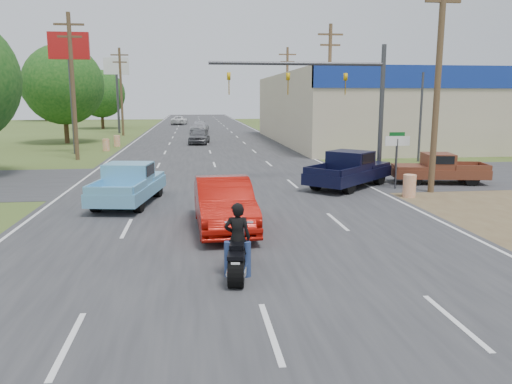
{
  "coord_description": "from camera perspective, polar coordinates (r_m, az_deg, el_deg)",
  "views": [
    {
      "loc": [
        -1.34,
        -8.45,
        4.25
      ],
      "look_at": [
        0.63,
        7.17,
        1.3
      ],
      "focal_mm": 35.0,
      "sensor_mm": 36.0,
      "label": 1
    }
  ],
  "objects": [
    {
      "name": "barrel_2",
      "position": [
        43.21,
        -16.76,
        5.18
      ],
      "size": [
        0.56,
        0.56,
        1.0
      ],
      "primitive_type": "cylinder",
      "color": "orange",
      "rests_on": "ground"
    },
    {
      "name": "pole_sign_left_near",
      "position": [
        41.58,
        -20.52,
        13.98
      ],
      "size": [
        3.0,
        0.35,
        9.2
      ],
      "color": "#3F3F44",
      "rests_on": "ground"
    },
    {
      "name": "cross_road",
      "position": [
        26.82,
        -4.23,
        1.48
      ],
      "size": [
        120.0,
        10.0,
        0.02
      ],
      "primitive_type": "cube",
      "color": "#2D2D30",
      "rests_on": "ground"
    },
    {
      "name": "brown_pickup",
      "position": [
        26.97,
        19.98,
        2.56
      ],
      "size": [
        4.87,
        2.6,
        1.53
      ],
      "rotation": [
        0.0,
        0.0,
        1.39
      ],
      "color": "black",
      "rests_on": "ground"
    },
    {
      "name": "pole_sign_left_far",
      "position": [
        65.16,
        -15.65,
        12.79
      ],
      "size": [
        3.0,
        0.35,
        9.2
      ],
      "color": "#3F3F44",
      "rests_on": "ground"
    },
    {
      "name": "tree_5",
      "position": [
        108.11,
        9.87,
        11.31
      ],
      "size": [
        7.98,
        7.98,
        9.88
      ],
      "color": "#422D19",
      "rests_on": "ground"
    },
    {
      "name": "tree_6",
      "position": [
        107.37,
        -23.1,
        10.97
      ],
      "size": [
        8.82,
        8.82,
        10.92
      ],
      "color": "#422D19",
      "rests_on": "ground"
    },
    {
      "name": "distant_car_grey",
      "position": [
        48.18,
        -6.51,
        6.38
      ],
      "size": [
        2.29,
        4.63,
        1.52
      ],
      "primitive_type": "imported",
      "rotation": [
        0.0,
        0.0,
        -0.11
      ],
      "color": "#55565A",
      "rests_on": "ground"
    },
    {
      "name": "utility_pole_5",
      "position": [
        37.37,
        -20.22,
        11.6
      ],
      "size": [
        2.0,
        0.28,
        10.0
      ],
      "color": "#4C3823",
      "rests_on": "ground"
    },
    {
      "name": "utility_pole_1",
      "position": [
        24.06,
        20.1,
        12.52
      ],
      "size": [
        2.0,
        0.28,
        10.0
      ],
      "color": "#4C3823",
      "rests_on": "ground"
    },
    {
      "name": "navy_pickup",
      "position": [
        24.71,
        10.72,
        2.61
      ],
      "size": [
        5.23,
        5.19,
        1.77
      ],
      "rotation": [
        0.0,
        0.0,
        -0.79
      ],
      "color": "black",
      "rests_on": "ground"
    },
    {
      "name": "tree_1",
      "position": [
        51.91,
        -21.16,
        11.37
      ],
      "size": [
        7.56,
        7.56,
        9.36
      ],
      "color": "#422D19",
      "rests_on": "ground"
    },
    {
      "name": "dirt_verge",
      "position": [
        22.6,
        26.09,
        -1.32
      ],
      "size": [
        8.0,
        18.0,
        0.01
      ],
      "primitive_type": "cube",
      "color": "brown",
      "rests_on": "ground"
    },
    {
      "name": "utility_pole_3",
      "position": [
        58.47,
        3.58,
        11.63
      ],
      "size": [
        2.0,
        0.28,
        10.0
      ],
      "color": "#4C3823",
      "rests_on": "ground"
    },
    {
      "name": "barrel_0",
      "position": [
        22.79,
        17.12,
        0.66
      ],
      "size": [
        0.56,
        0.56,
        1.0
      ],
      "primitive_type": "cylinder",
      "color": "orange",
      "rests_on": "ground"
    },
    {
      "name": "ground",
      "position": [
        9.55,
        1.69,
        -15.8
      ],
      "size": [
        200.0,
        200.0,
        0.0
      ],
      "primitive_type": "plane",
      "color": "#414E1F",
      "rests_on": "ground"
    },
    {
      "name": "street_name_sign",
      "position": [
        26.14,
        15.73,
        4.41
      ],
      "size": [
        0.8,
        0.08,
        2.61
      ],
      "color": "#3F3F44",
      "rests_on": "ground"
    },
    {
      "name": "motorcycle",
      "position": [
        12.03,
        -2.14,
        -7.41
      ],
      "size": [
        0.79,
        2.36,
        1.19
      ],
      "rotation": [
        0.0,
        0.0,
        -0.14
      ],
      "color": "black",
      "rests_on": "ground"
    },
    {
      "name": "lane_sign",
      "position": [
        24.51,
        15.82,
        4.71
      ],
      "size": [
        1.2,
        0.08,
        2.52
      ],
      "color": "#3F3F44",
      "rests_on": "ground"
    },
    {
      "name": "utility_pole_6",
      "position": [
        61.01,
        -15.16,
        11.24
      ],
      "size": [
        2.0,
        0.28,
        10.0
      ],
      "color": "#4C3823",
      "rests_on": "ground"
    },
    {
      "name": "main_road",
      "position": [
        48.65,
        -5.6,
        5.55
      ],
      "size": [
        15.0,
        180.0,
        0.02
      ],
      "primitive_type": "cube",
      "color": "#2D2D30",
      "rests_on": "ground"
    },
    {
      "name": "blue_pickup",
      "position": [
        21.07,
        -14.28,
        0.98
      ],
      "size": [
        2.76,
        5.31,
        1.68
      ],
      "rotation": [
        0.0,
        0.0,
        -0.17
      ],
      "color": "black",
      "rests_on": "ground"
    },
    {
      "name": "distant_car_white",
      "position": [
        85.02,
        -8.77,
        8.08
      ],
      "size": [
        2.85,
        5.22,
        1.39
      ],
      "primitive_type": "imported",
      "rotation": [
        0.0,
        0.0,
        3.03
      ],
      "color": "white",
      "rests_on": "ground"
    },
    {
      "name": "distant_car_silver",
      "position": [
        65.09,
        -6.47,
        7.42
      ],
      "size": [
        2.7,
        5.19,
        1.44
      ],
      "primitive_type": "imported",
      "rotation": [
        0.0,
        0.0,
        -0.14
      ],
      "color": "#A7A7AB",
      "rests_on": "ground"
    },
    {
      "name": "barrel_3",
      "position": [
        47.1,
        -15.61,
        5.65
      ],
      "size": [
        0.56,
        0.56,
        1.0
      ],
      "primitive_type": "cylinder",
      "color": "orange",
      "rests_on": "ground"
    },
    {
      "name": "signal_mast",
      "position": [
        26.45,
        8.72,
        11.68
      ],
      "size": [
        9.12,
        0.4,
        7.0
      ],
      "color": "#3F3F44",
      "rests_on": "ground"
    },
    {
      "name": "barrel_1",
      "position": [
        30.77,
        11.35,
        3.4
      ],
      "size": [
        0.56,
        0.56,
        1.0
      ],
      "primitive_type": "cylinder",
      "color": "orange",
      "rests_on": "ground"
    },
    {
      "name": "red_convertible",
      "position": [
        16.45,
        -3.69,
        -1.4
      ],
      "size": [
        1.96,
        5.12,
        1.67
      ],
      "primitive_type": "imported",
      "rotation": [
        0.0,
        0.0,
        0.04
      ],
      "color": "#9F0E07",
      "rests_on": "ground"
    },
    {
      "name": "utility_pole_2",
      "position": [
        40.93,
        8.36,
        11.99
      ],
      "size": [
        2.0,
        0.28,
        10.0
      ],
      "color": "#4C3823",
      "rests_on": "ground"
    },
    {
      "name": "rider",
      "position": [
        11.99,
        -2.13,
        -5.76
      ],
      "size": [
        0.69,
        0.5,
        1.74
      ],
      "primitive_type": "imported",
      "rotation": [
        0.0,
        0.0,
        3.0
      ],
      "color": "black",
      "rests_on": "ground"
    },
    {
      "name": "tree_2",
      "position": [
        75.56,
        -17.29,
        10.66
      ],
      "size": [
        6.72,
        6.72,
        8.32
      ],
      "color": "#422D19",
      "rests_on": "ground"
    }
  ]
}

